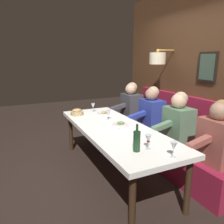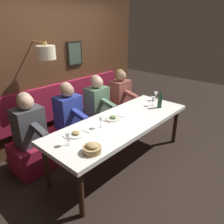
# 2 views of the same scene
# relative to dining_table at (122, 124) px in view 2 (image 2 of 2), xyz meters

# --- Properties ---
(ground_plane) EXTENTS (12.00, 12.00, 0.00)m
(ground_plane) POSITION_rel_dining_table_xyz_m (0.00, 0.00, -0.68)
(ground_plane) COLOR black
(dining_table) EXTENTS (0.90, 2.47, 0.74)m
(dining_table) POSITION_rel_dining_table_xyz_m (0.00, 0.00, 0.00)
(dining_table) COLOR white
(dining_table) RESTS_ON ground_plane
(banquette_bench) EXTENTS (0.52, 2.67, 0.45)m
(banquette_bench) POSITION_rel_dining_table_xyz_m (0.89, 0.00, -0.45)
(banquette_bench) COLOR maroon
(banquette_bench) RESTS_ON ground_plane
(back_wall_panel) EXTENTS (0.59, 3.87, 2.90)m
(back_wall_panel) POSITION_rel_dining_table_xyz_m (1.46, 0.00, 0.69)
(back_wall_panel) COLOR #51331E
(back_wall_panel) RESTS_ON ground_plane
(diner_nearest) EXTENTS (0.60, 0.40, 0.79)m
(diner_nearest) POSITION_rel_dining_table_xyz_m (0.88, -1.01, 0.14)
(diner_nearest) COLOR #934C42
(diner_nearest) RESTS_ON banquette_bench
(diner_near) EXTENTS (0.60, 0.40, 0.79)m
(diner_near) POSITION_rel_dining_table_xyz_m (0.88, -0.33, 0.14)
(diner_near) COLOR #567A5B
(diner_near) RESTS_ON banquette_bench
(diner_middle) EXTENTS (0.60, 0.40, 0.79)m
(diner_middle) POSITION_rel_dining_table_xyz_m (0.88, 0.33, 0.14)
(diner_middle) COLOR #283893
(diner_middle) RESTS_ON banquette_bench
(diner_far) EXTENTS (0.60, 0.40, 0.79)m
(diner_far) POSITION_rel_dining_table_xyz_m (0.88, 1.04, 0.14)
(diner_far) COLOR #3D3D42
(diner_far) RESTS_ON banquette_bench
(place_setting_0) EXTENTS (0.24, 0.32, 0.05)m
(place_setting_0) POSITION_rel_dining_table_xyz_m (0.17, 0.76, 0.08)
(place_setting_0) COLOR white
(place_setting_0) RESTS_ON dining_table
(place_setting_1) EXTENTS (0.24, 0.31, 0.05)m
(place_setting_1) POSITION_rel_dining_table_xyz_m (0.14, 0.05, 0.08)
(place_setting_1) COLOR silver
(place_setting_1) RESTS_ON dining_table
(wine_glass_0) EXTENTS (0.07, 0.07, 0.16)m
(wine_glass_0) POSITION_rel_dining_table_xyz_m (0.08, 0.38, 0.18)
(wine_glass_0) COLOR silver
(wine_glass_0) RESTS_ON dining_table
(wine_glass_1) EXTENTS (0.07, 0.07, 0.16)m
(wine_glass_1) POSITION_rel_dining_table_xyz_m (0.11, -1.14, 0.18)
(wine_glass_1) COLOR silver
(wine_glass_1) RESTS_ON dining_table
(wine_glass_2) EXTENTS (0.07, 0.07, 0.16)m
(wine_glass_2) POSITION_rel_dining_table_xyz_m (0.04, 0.97, 0.18)
(wine_glass_2) COLOR silver
(wine_glass_2) RESTS_ON dining_table
(wine_glass_3) EXTENTS (0.07, 0.07, 0.16)m
(wine_glass_3) POSITION_rel_dining_table_xyz_m (0.00, -0.86, 0.18)
(wine_glass_3) COLOR silver
(wine_glass_3) RESTS_ON dining_table
(wine_bottle) EXTENTS (0.08, 0.08, 0.30)m
(wine_bottle) POSITION_rel_dining_table_xyz_m (-0.14, -0.85, 0.18)
(wine_bottle) COLOR #19381E
(wine_bottle) RESTS_ON dining_table
(bread_bowl) EXTENTS (0.22, 0.22, 0.12)m
(bread_bowl) POSITION_rel_dining_table_xyz_m (-0.29, 0.89, 0.11)
(bread_bowl) COLOR tan
(bread_bowl) RESTS_ON dining_table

